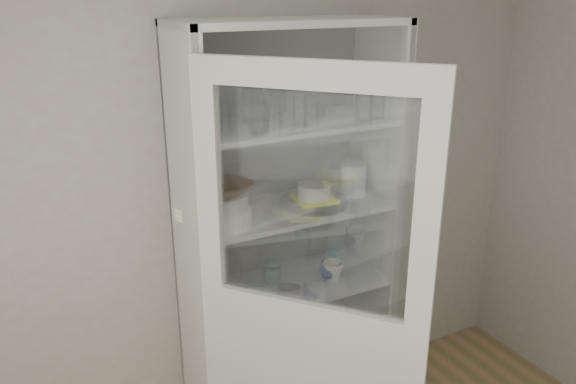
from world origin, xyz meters
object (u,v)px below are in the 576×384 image
glass_platter (314,202)px  white_canister (215,283)px  goblet_1 (254,100)px  grey_bowl_stack (353,179)px  mug_teal (336,255)px  white_ramekin (314,191)px  teal_jar (272,272)px  cupboard_door (308,353)px  mug_blue (331,270)px  goblet_0 (247,103)px  tin_box (334,333)px  cream_bowl (226,201)px  measuring_cups (287,290)px  goblet_2 (278,100)px  mug_white (333,271)px  plate_stack_back (197,209)px  terracotta_bowl (226,188)px  goblet_3 (353,92)px  plate_stack_front (227,216)px  cream_dish (243,363)px  yellow_trivet (314,199)px  pantry_cabinet (282,262)px

glass_platter → white_canister: 0.60m
goblet_1 → grey_bowl_stack: goblet_1 is taller
grey_bowl_stack → mug_teal: size_ratio=1.62×
goblet_1 → white_ramekin: size_ratio=1.21×
teal_jar → cupboard_door: bearing=-103.0°
goblet_1 → cupboard_door: bearing=-96.8°
mug_blue → grey_bowl_stack: bearing=7.2°
goblet_0 → tin_box: 1.33m
cream_bowl → measuring_cups: bearing=-3.0°
goblet_2 → white_ramekin: size_ratio=0.98×
grey_bowl_stack → mug_white: 0.46m
teal_jar → tin_box: teal_jar is taller
cupboard_door → mug_white: cupboard_door is taller
plate_stack_back → mug_white: size_ratio=2.14×
terracotta_bowl → white_canister: bearing=99.8°
mug_white → goblet_3: bearing=23.6°
glass_platter → measuring_cups: (-0.18, -0.07, -0.39)m
goblet_0 → plate_stack_front: (-0.18, -0.17, -0.44)m
cream_dish → goblet_3: bearing=11.5°
cream_bowl → white_ramekin: (0.46, 0.05, -0.05)m
goblet_2 → cream_dish: bearing=-150.7°
grey_bowl_stack → yellow_trivet: bearing=-175.2°
terracotta_bowl → goblet_0: bearing=42.9°
mug_teal → white_canister: (-0.68, -0.02, 0.01)m
measuring_cups → white_canister: 0.34m
goblet_1 → white_ramekin: bearing=-25.1°
mug_blue → mug_white: mug_white is taller
plate_stack_front → terracotta_bowl: (0.00, 0.00, 0.13)m
mug_white → measuring_cups: mug_white is taller
yellow_trivet → mug_blue: yellow_trivet is taller
plate_stack_back → tin_box: (0.67, -0.11, -0.80)m
goblet_1 → cream_bowl: (-0.21, -0.17, -0.38)m
goblet_1 → plate_stack_front: 0.53m
pantry_cabinet → goblet_3: size_ratio=12.52×
cream_bowl → mug_teal: bearing=12.9°
goblet_3 → plate_stack_back: size_ratio=0.76×
cream_bowl → tin_box: bearing=6.2°
cream_dish → tin_box: bearing=1.7°
plate_stack_front → mug_blue: size_ratio=1.93×
pantry_cabinet → mug_white: pantry_cabinet is taller
goblet_2 → plate_stack_front: (-0.35, -0.21, -0.43)m
goblet_1 → mug_white: goblet_1 is taller
cupboard_door → cream_bowl: cupboard_door is taller
terracotta_bowl → teal_jar: size_ratio=2.17×
goblet_3 → cream_dish: goblet_3 is taller
glass_platter → white_ramekin: size_ratio=2.09×
yellow_trivet → teal_jar: yellow_trivet is taller
yellow_trivet → cream_dish: 0.88m
pantry_cabinet → measuring_cups: pantry_cabinet is taller
cupboard_door → white_canister: (-0.15, 0.61, 0.05)m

